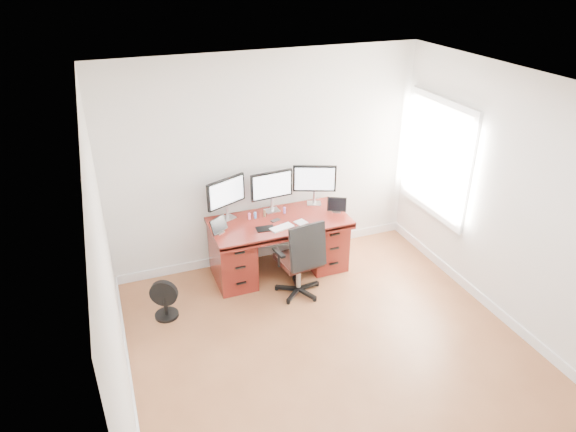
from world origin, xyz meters
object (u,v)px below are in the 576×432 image
object	(u,v)px
office_chair	(300,271)
monitor_center	(272,187)
desk	(279,243)
keyboard	(282,228)
floor_fan	(165,300)

from	to	relation	value
office_chair	monitor_center	world-z (taller)	monitor_center
desk	keyboard	distance (m)	0.43
monitor_center	desk	bearing A→B (deg)	-94.40
monitor_center	office_chair	bearing A→B (deg)	-90.01
floor_fan	monitor_center	world-z (taller)	monitor_center
keyboard	floor_fan	bearing A→B (deg)	172.24
monitor_center	keyboard	xyz separation A→B (m)	(-0.04, -0.47, -0.33)
office_chair	keyboard	xyz separation A→B (m)	(-0.11, 0.34, 0.43)
monitor_center	floor_fan	bearing A→B (deg)	-160.38
office_chair	keyboard	world-z (taller)	office_chair
office_chair	keyboard	distance (m)	0.56
office_chair	floor_fan	xyz separation A→B (m)	(-1.57, 0.14, -0.11)
desk	monitor_center	world-z (taller)	monitor_center
office_chair	monitor_center	size ratio (longest dim) A/B	1.83
floor_fan	keyboard	bearing A→B (deg)	31.40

